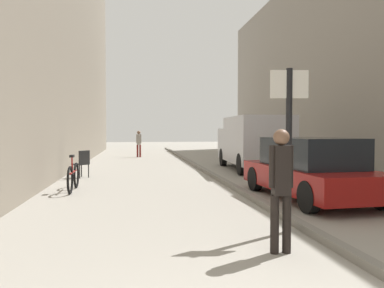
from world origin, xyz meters
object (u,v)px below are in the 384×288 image
at_px(delivery_van, 253,141).
at_px(pedestrian_main_foreground, 139,142).
at_px(pedestrian_mid_block, 281,182).
at_px(street_sign_post, 289,135).
at_px(bicycle_leaning, 73,177).
at_px(parked_car, 310,169).
at_px(cafe_chair_near_window, 82,162).

bearing_deg(delivery_van, pedestrian_main_foreground, 121.69).
xyz_separation_m(pedestrian_main_foreground, pedestrian_mid_block, (1.67, -18.41, 0.02)).
bearing_deg(delivery_van, street_sign_post, -101.61).
xyz_separation_m(delivery_van, bicycle_leaning, (-6.41, -4.47, -0.80)).
bearing_deg(bicycle_leaning, parked_car, -19.82).
bearing_deg(street_sign_post, bicycle_leaning, -41.71).
distance_m(delivery_van, parked_car, 6.57).
bearing_deg(bicycle_leaning, pedestrian_mid_block, -58.44).
bearing_deg(pedestrian_mid_block, delivery_van, 77.14).
height_order(parked_car, street_sign_post, street_sign_post).
xyz_separation_m(pedestrian_mid_block, street_sign_post, (0.51, 0.97, 0.60)).
bearing_deg(street_sign_post, cafe_chair_near_window, -53.25).
distance_m(pedestrian_mid_block, cafe_chair_near_window, 9.34).
relative_size(pedestrian_mid_block, delivery_van, 0.31).
relative_size(pedestrian_mid_block, cafe_chair_near_window, 1.74).
xyz_separation_m(pedestrian_mid_block, cafe_chair_near_window, (-3.69, 8.57, -0.40)).
height_order(delivery_van, parked_car, delivery_van).
distance_m(street_sign_post, bicycle_leaning, 6.35).
bearing_deg(pedestrian_main_foreground, delivery_van, 129.10).
distance_m(pedestrian_mid_block, parked_car, 4.28).
bearing_deg(pedestrian_main_foreground, pedestrian_mid_block, 105.36).
xyz_separation_m(parked_car, bicycle_leaning, (-5.73, 2.05, -0.33)).
bearing_deg(pedestrian_mid_block, parked_car, 61.99).
distance_m(pedestrian_main_foreground, delivery_van, 9.40).
height_order(pedestrian_mid_block, cafe_chair_near_window, pedestrian_mid_block).
xyz_separation_m(street_sign_post, cafe_chair_near_window, (-4.20, 7.60, -1.00)).
height_order(pedestrian_main_foreground, pedestrian_mid_block, pedestrian_mid_block).
relative_size(delivery_van, parked_car, 1.23).
height_order(pedestrian_main_foreground, cafe_chair_near_window, pedestrian_main_foreground).
bearing_deg(parked_car, cafe_chair_near_window, 136.95).
relative_size(delivery_van, cafe_chair_near_window, 5.61).
height_order(delivery_van, street_sign_post, street_sign_post).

